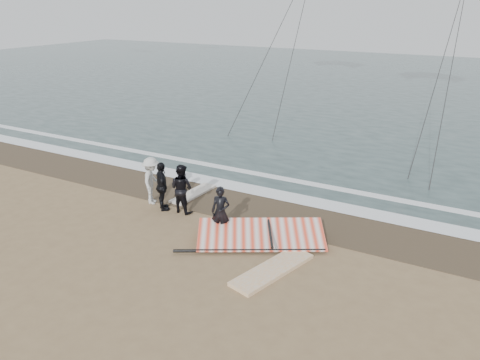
# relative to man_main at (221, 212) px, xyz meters

# --- Properties ---
(ground) EXTENTS (120.00, 120.00, 0.00)m
(ground) POSITION_rel_man_main_xyz_m (0.04, -2.07, -0.82)
(ground) COLOR #8C704C
(ground) RESTS_ON ground
(sea) EXTENTS (120.00, 54.00, 0.02)m
(sea) POSITION_rel_man_main_xyz_m (0.04, 30.93, -0.80)
(sea) COLOR #233838
(sea) RESTS_ON ground
(wet_sand) EXTENTS (120.00, 2.80, 0.01)m
(wet_sand) POSITION_rel_man_main_xyz_m (0.04, 2.43, -0.81)
(wet_sand) COLOR #4C3D2B
(wet_sand) RESTS_ON ground
(foam_near) EXTENTS (120.00, 0.90, 0.01)m
(foam_near) POSITION_rel_man_main_xyz_m (0.04, 3.83, -0.79)
(foam_near) COLOR white
(foam_near) RESTS_ON sea
(foam_far) EXTENTS (120.00, 0.45, 0.01)m
(foam_far) POSITION_rel_man_main_xyz_m (0.04, 5.53, -0.79)
(foam_far) COLOR white
(foam_far) RESTS_ON sea
(man_main) EXTENTS (0.67, 0.53, 1.63)m
(man_main) POSITION_rel_man_main_xyz_m (0.00, 0.00, 0.00)
(man_main) COLOR black
(man_main) RESTS_ON ground
(board_white) EXTENTS (1.50, 2.85, 0.11)m
(board_white) POSITION_rel_man_main_xyz_m (2.37, -1.19, -0.76)
(board_white) COLOR silver
(board_white) RESTS_ON ground
(board_cream) EXTENTS (0.75, 2.25, 0.09)m
(board_cream) POSITION_rel_man_main_xyz_m (-2.61, 2.30, -0.77)
(board_cream) COLOR beige
(board_cream) RESTS_ON ground
(trio_cluster) EXTENTS (2.40, 1.48, 1.78)m
(trio_cluster) POSITION_rel_man_main_xyz_m (-2.87, 0.85, 0.07)
(trio_cluster) COLOR black
(trio_cluster) RESTS_ON ground
(sail_rig) EXTENTS (4.14, 3.52, 0.51)m
(sail_rig) POSITION_rel_man_main_xyz_m (1.30, 0.27, -0.62)
(sail_rig) COLOR black
(sail_rig) RESTS_ON ground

